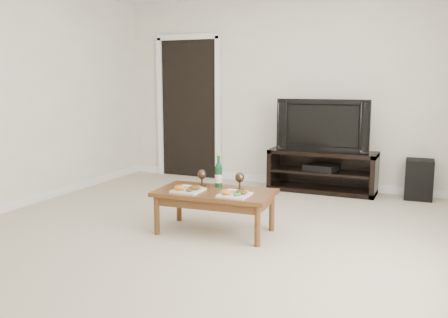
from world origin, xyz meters
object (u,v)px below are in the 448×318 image
media_console (322,171)px  subwoofer (419,179)px  television (324,125)px  coffee_table (215,212)px

media_console → subwoofer: (1.20, 0.09, -0.03)m
media_console → television: television is taller
media_console → coffee_table: media_console is taller
media_console → subwoofer: size_ratio=2.82×
television → coffee_table: television is taller
coffee_table → subwoofer: bearing=52.2°
subwoofer → media_console: bearing=-178.2°
media_console → subwoofer: bearing=4.3°
coffee_table → television: bearing=75.5°
media_console → coffee_table: bearing=-104.5°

